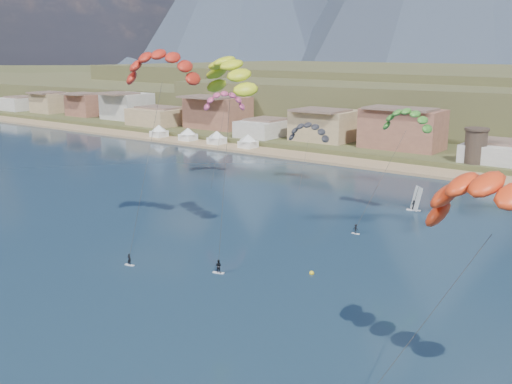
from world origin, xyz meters
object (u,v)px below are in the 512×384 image
Objects in this scene: kitesurfer_orange at (495,196)px; kitesurfer_red at (161,62)px; windsurfer at (415,203)px; buoy at (312,273)px; watchtower at (476,145)px; kitesurfer_green at (407,117)px; kitesurfer_yellow at (230,70)px.

kitesurfer_red is at bearing 163.79° from kitesurfer_orange.
kitesurfer_orange is 63.74m from windsurfer.
windsurfer is 7.01× the size of buoy.
kitesurfer_green is (3.42, -51.68, 11.66)m from watchtower.
kitesurfer_orange is at bearing -60.06° from kitesurfer_green.
kitesurfer_green is (-26.72, 46.41, 0.15)m from kitesurfer_orange.
kitesurfer_yellow reaches higher than watchtower.
kitesurfer_green is at bearing 90.76° from buoy.
kitesurfer_orange is (30.14, -98.09, 11.51)m from watchtower.
watchtower is 13.34× the size of buoy.
kitesurfer_green is 4.68× the size of windsurfer.
kitesurfer_green is (15.54, 26.88, -8.03)m from kitesurfer_yellow.
buoy is (15.93, -2.93, -25.95)m from kitesurfer_yellow.
kitesurfer_red is 1.43× the size of kitesurfer_green.
kitesurfer_orange is 1.03× the size of kitesurfer_green.
watchtower reaches higher than windsurfer.
kitesurfer_orange is at bearing -63.28° from windsurfer.
kitesurfer_red is (-21.09, -83.20, 20.83)m from watchtower.
windsurfer is at bearing 67.66° from kitesurfer_yellow.
buoy is (0.39, -29.81, -17.92)m from kitesurfer_green.
kitesurfer_orange is (42.26, -19.53, -8.18)m from kitesurfer_yellow.
kitesurfer_red is at bearing -152.67° from kitesurfer_yellow.
watchtower is at bearing 92.68° from buoy.
kitesurfer_green is 34.79m from buoy.
kitesurfer_red is 53.17m from windsurfer.
kitesurfer_yellow is (-12.12, -78.56, 19.69)m from watchtower.
kitesurfer_red is at bearing -127.88° from kitesurfer_green.
kitesurfer_green is 32.86× the size of buoy.
kitesurfer_yellow is 45.63× the size of buoy.
kitesurfer_yellow reaches higher than buoy.
buoy is (-26.33, 16.60, -17.77)m from kitesurfer_orange.
windsurfer is at bearing 116.72° from kitesurfer_orange.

